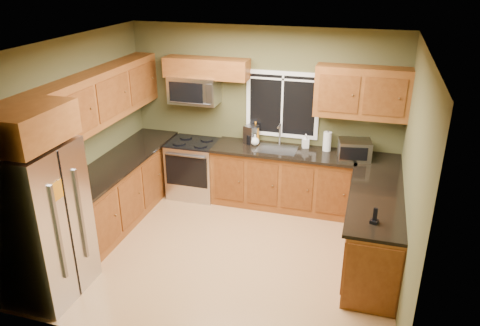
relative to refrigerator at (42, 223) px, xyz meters
The scene contains 29 objects.
floor 2.35m from the refrigerator, 36.78° to the left, with size 4.20×4.20×0.00m, color #A8784A.
ceiling 2.82m from the refrigerator, 36.78° to the left, with size 4.20×4.20×0.00m, color white.
back_wall 3.58m from the refrigerator, 60.71° to the left, with size 4.20×4.20×0.00m, color #4B4A29.
front_wall 1.86m from the refrigerator, 16.04° to the right, with size 4.20×4.20×0.00m, color #4B4A29.
left_wall 1.42m from the refrigerator, 105.52° to the left, with size 3.60×3.60×0.00m, color #4B4A29.
right_wall 4.08m from the refrigerator, 18.71° to the left, with size 3.60×3.60×0.00m, color #4B4A29.
window 3.75m from the refrigerator, 56.52° to the left, with size 1.12×0.03×1.02m.
base_cabinets_left 1.83m from the refrigerator, 91.97° to the left, with size 0.60×2.65×0.90m, color brown.
countertop_left 1.78m from the refrigerator, 91.16° to the left, with size 0.65×2.65×0.04m, color black.
base_cabinets_back 3.56m from the refrigerator, 52.43° to the left, with size 2.17×0.60×0.90m, color brown.
countertop_back 3.51m from the refrigerator, 52.18° to the left, with size 2.17×0.65×0.04m, color black.
base_cabinets_peninsula 4.02m from the refrigerator, 27.50° to the left, with size 0.60×2.52×0.90m.
countertop_peninsula 3.97m from the refrigerator, 27.77° to the left, with size 0.65×2.50×0.04m, color black.
upper_cabinets_left 2.03m from the refrigerator, 96.30° to the left, with size 0.33×2.65×0.72m, color brown.
upper_cabinets_back_left 3.28m from the refrigerator, 73.15° to the left, with size 1.30×0.33×0.30m, color brown.
upper_cabinets_back_right 4.44m from the refrigerator, 42.62° to the left, with size 1.30×0.33×0.72m, color brown.
upper_cabinet_over_fridge 1.13m from the refrigerator, behind, with size 0.72×0.90×0.38m, color brown.
refrigerator is the anchor object (origin of this frame).
range 2.89m from the refrigerator, 76.03° to the left, with size 0.76×0.69×0.94m.
microwave 3.10m from the refrigerator, 76.66° to the left, with size 0.76×0.41×0.42m.
sink 3.46m from the refrigerator, 53.87° to the left, with size 0.60×0.42×0.36m.
toaster_oven 4.19m from the refrigerator, 40.67° to the left, with size 0.50×0.41×0.28m.
coffee_maker 3.35m from the refrigerator, 61.58° to the left, with size 0.23×0.27×0.28m.
kettle 3.33m from the refrigerator, 62.51° to the left, with size 0.15×0.15×0.25m.
paper_towel_roll 4.04m from the refrigerator, 46.83° to the left, with size 0.15×0.15×0.32m.
soap_bottle_a 3.43m from the refrigerator, 61.22° to the left, with size 0.12×0.13×0.32m, color #C16F12.
soap_bottle_b 3.85m from the refrigerator, 50.61° to the left, with size 0.10×0.10×0.21m, color white.
soap_bottle_c 3.32m from the refrigerator, 59.69° to the left, with size 0.13×0.13×0.17m, color white.
cordless_phone 3.63m from the refrigerator, 15.09° to the left, with size 0.10×0.10×0.18m.
Camera 1 is at (1.59, -4.97, 3.52)m, focal length 35.00 mm.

